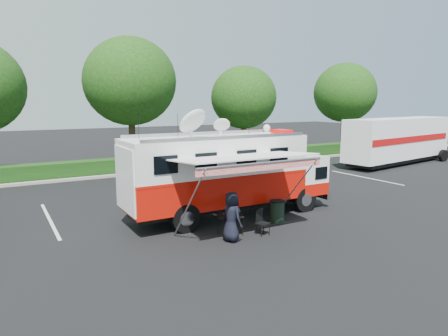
# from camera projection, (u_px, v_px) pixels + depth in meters

# --- Properties ---
(ground_plane) EXTENTS (120.00, 120.00, 0.00)m
(ground_plane) POSITION_uv_depth(u_px,v_px,m) (230.00, 215.00, 16.37)
(ground_plane) COLOR black
(ground_plane) RESTS_ON ground
(back_border) EXTENTS (60.00, 6.14, 8.87)m
(back_border) POSITION_uv_depth(u_px,v_px,m) (148.00, 96.00, 27.15)
(back_border) COLOR #9E998E
(back_border) RESTS_ON ground_plane
(stall_lines) EXTENTS (24.12, 5.50, 0.01)m
(stall_lines) POSITION_uv_depth(u_px,v_px,m) (188.00, 201.00, 18.68)
(stall_lines) COLOR silver
(stall_lines) RESTS_ON ground_plane
(command_truck) EXTENTS (8.71, 2.40, 4.18)m
(command_truck) POSITION_uv_depth(u_px,v_px,m) (229.00, 173.00, 16.04)
(command_truck) COLOR black
(command_truck) RESTS_ON ground_plane
(awning) EXTENTS (4.75, 2.47, 2.87)m
(awning) POSITION_uv_depth(u_px,v_px,m) (246.00, 159.00, 13.38)
(awning) COLOR silver
(awning) RESTS_ON ground_plane
(person) EXTENTS (0.67, 0.90, 1.68)m
(person) POSITION_uv_depth(u_px,v_px,m) (232.00, 241.00, 13.35)
(person) COLOR black
(person) RESTS_ON ground_plane
(folding_table) EXTENTS (1.07, 0.94, 0.76)m
(folding_table) POSITION_uv_depth(u_px,v_px,m) (230.00, 216.00, 13.77)
(folding_table) COLOR black
(folding_table) RESTS_ON ground_plane
(folding_chair) EXTENTS (0.55, 0.58, 0.88)m
(folding_chair) POSITION_uv_depth(u_px,v_px,m) (261.00, 220.00, 13.96)
(folding_chair) COLOR black
(folding_chair) RESTS_ON ground_plane
(trash_bin) EXTENTS (0.59, 0.59, 0.88)m
(trash_bin) POSITION_uv_depth(u_px,v_px,m) (277.00, 212.00, 15.30)
(trash_bin) COLOR black
(trash_bin) RESTS_ON ground_plane
(semi_trailer) EXTENTS (11.33, 3.88, 3.43)m
(semi_trailer) POSITION_uv_depth(u_px,v_px,m) (399.00, 140.00, 29.85)
(semi_trailer) COLOR white
(semi_trailer) RESTS_ON ground_plane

